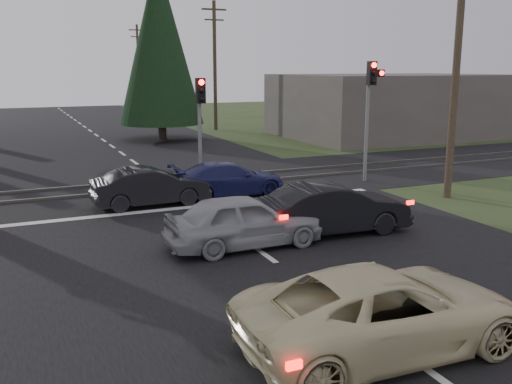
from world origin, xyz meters
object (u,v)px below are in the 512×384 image
traffic_signal_right (371,98)px  dark_hatchback (333,209)px  dark_car_far (151,187)px  traffic_signal_center (200,114)px  utility_pole_near (457,60)px  utility_pole_far (138,65)px  blue_sedan (228,179)px  utility_pole_mid (215,63)px  silver_car (244,221)px  cream_coupe (384,310)px

traffic_signal_right → dark_hatchback: 8.06m
traffic_signal_right → dark_car_far: (-8.87, -0.49, -2.68)m
traffic_signal_center → utility_pole_near: (7.50, -4.68, 1.92)m
utility_pole_far → blue_sedan: 46.33m
utility_pole_mid → blue_sedan: 22.15m
traffic_signal_right → silver_car: 10.06m
utility_pole_mid → utility_pole_far: size_ratio=1.00×
utility_pole_near → silver_car: (-8.72, -2.36, -4.04)m
utility_pole_mid → utility_pole_near: bearing=-90.0°
utility_pole_near → utility_pole_far: same height
utility_pole_mid → silver_car: (-8.72, -26.36, -4.04)m
cream_coupe → dark_car_far: (-1.10, 11.22, -0.05)m
traffic_signal_center → cream_coupe: bearing=-95.4°
traffic_signal_center → utility_pole_near: size_ratio=0.46×
utility_pole_far → blue_sedan: bearing=-98.6°
dark_hatchback → cream_coupe: bearing=159.1°
silver_car → utility_pole_mid: bearing=-18.8°
dark_car_far → traffic_signal_center: bearing=-55.7°
utility_pole_near → cream_coupe: bearing=-136.7°
dark_hatchback → silver_car: dark_hatchback is taller
cream_coupe → utility_pole_far: bearing=-7.3°
cream_coupe → dark_hatchback: (2.71, 6.00, 0.02)m
traffic_signal_center → utility_pole_near: 9.05m
traffic_signal_right → utility_pole_far: utility_pole_far is taller
silver_car → dark_car_far: size_ratio=1.05×
utility_pole_far → silver_car: bearing=-99.6°
traffic_signal_center → silver_car: size_ratio=1.02×
traffic_signal_right → dark_car_far: size_ratio=1.23×
traffic_signal_right → utility_pole_near: 3.87m
dark_hatchback → silver_car: size_ratio=1.05×
utility_pole_near → cream_coupe: (-8.73, -8.23, -4.05)m
blue_sedan → utility_pole_far: bearing=-7.8°
utility_pole_near → blue_sedan: 8.75m
silver_car → blue_sedan: bearing=-17.8°
utility_pole_far → dark_car_far: size_ratio=2.36×
traffic_signal_right → blue_sedan: size_ratio=1.15×
utility_pole_far → utility_pole_near: bearing=-90.0°
traffic_signal_center → cream_coupe: 13.14m
traffic_signal_center → cream_coupe: traffic_signal_center is taller
utility_pole_mid → dark_car_far: size_ratio=2.36×
utility_pole_far → dark_car_far: (-9.83, -46.01, -4.10)m
traffic_signal_center → dark_car_far: (-2.33, -1.69, -2.18)m
dark_hatchback → dark_car_far: dark_hatchback is taller
cream_coupe → blue_sedan: size_ratio=1.19×
traffic_signal_center → utility_pole_near: bearing=-32.0°
blue_sedan → dark_car_far: size_ratio=1.07×
dark_hatchback → dark_car_far: bearing=39.5°
utility_pole_far → dark_hatchback: 51.73m
dark_hatchback → traffic_signal_center: bearing=15.5°
silver_car → blue_sedan: (1.78, 5.74, -0.09)m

